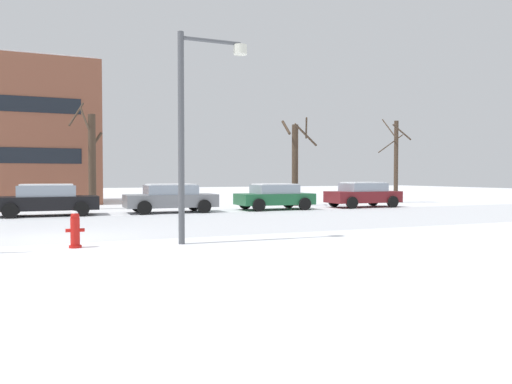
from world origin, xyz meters
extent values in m
plane|color=white|center=(0.00, 0.00, 0.00)|extent=(120.00, 120.00, 0.00)
cube|color=silver|center=(0.00, 3.30, 0.00)|extent=(80.00, 8.60, 0.00)
cylinder|color=red|center=(0.29, -1.88, 0.03)|extent=(0.30, 0.30, 0.06)
cylinder|color=red|center=(0.29, -1.88, 0.39)|extent=(0.22, 0.22, 0.67)
sphere|color=red|center=(0.29, -1.88, 0.77)|extent=(0.21, 0.21, 0.21)
cylinder|color=red|center=(0.13, -1.88, 0.43)|extent=(0.12, 0.09, 0.09)
cylinder|color=red|center=(0.45, -1.88, 0.43)|extent=(0.12, 0.09, 0.09)
sphere|color=white|center=(0.29, -1.88, 0.82)|extent=(0.15, 0.15, 0.15)
cylinder|color=#4C4F54|center=(2.84, -2.22, 2.70)|extent=(0.16, 0.16, 5.41)
cylinder|color=#4C4F54|center=(3.65, -2.22, 5.26)|extent=(1.61, 0.10, 0.10)
cylinder|color=silver|center=(4.46, -2.22, 5.11)|extent=(0.36, 0.36, 0.25)
cube|color=black|center=(-0.45, 8.81, 0.56)|extent=(4.27, 1.83, 0.59)
cube|color=#8C99A8|center=(-0.45, 8.81, 1.09)|extent=(2.35, 1.67, 0.48)
cube|color=white|center=(-0.45, 8.81, 1.36)|extent=(2.14, 1.55, 0.06)
cylinder|color=black|center=(0.94, 9.72, 0.32)|extent=(0.64, 0.22, 0.64)
cylinder|color=black|center=(0.93, 7.88, 0.32)|extent=(0.64, 0.22, 0.64)
cylinder|color=black|center=(-1.83, 9.74, 0.32)|extent=(0.64, 0.22, 0.64)
cylinder|color=black|center=(-1.84, 7.89, 0.32)|extent=(0.64, 0.22, 0.64)
cube|color=slate|center=(4.99, 8.66, 0.57)|extent=(4.29, 1.85, 0.60)
cube|color=#8C99A8|center=(4.99, 8.66, 1.09)|extent=(2.36, 1.69, 0.44)
cube|color=white|center=(4.99, 8.66, 1.34)|extent=(2.15, 1.56, 0.06)
cylinder|color=black|center=(6.39, 9.58, 0.32)|extent=(0.64, 0.22, 0.64)
cylinder|color=black|center=(6.38, 7.72, 0.32)|extent=(0.64, 0.22, 0.64)
cylinder|color=black|center=(3.60, 9.60, 0.32)|extent=(0.64, 0.22, 0.64)
cylinder|color=black|center=(3.60, 7.73, 0.32)|extent=(0.64, 0.22, 0.64)
cube|color=#1E6038|center=(10.43, 8.64, 0.55)|extent=(3.91, 1.87, 0.57)
cube|color=#8C99A8|center=(10.43, 8.64, 1.06)|extent=(2.16, 1.71, 0.45)
cube|color=white|center=(10.43, 8.64, 1.32)|extent=(1.96, 1.58, 0.06)
cylinder|color=black|center=(11.70, 9.58, 0.32)|extent=(0.64, 0.22, 0.64)
cylinder|color=black|center=(11.69, 7.69, 0.32)|extent=(0.64, 0.22, 0.64)
cylinder|color=black|center=(9.17, 9.59, 0.32)|extent=(0.64, 0.22, 0.64)
cylinder|color=black|center=(9.16, 7.70, 0.32)|extent=(0.64, 0.22, 0.64)
cube|color=maroon|center=(15.87, 8.60, 0.58)|extent=(4.07, 1.81, 0.62)
cube|color=#8C99A8|center=(15.87, 8.60, 1.12)|extent=(2.24, 1.66, 0.45)
cube|color=white|center=(15.87, 8.60, 1.38)|extent=(2.04, 1.53, 0.06)
cylinder|color=black|center=(17.19, 9.51, 0.32)|extent=(0.64, 0.22, 0.64)
cylinder|color=black|center=(17.19, 7.68, 0.32)|extent=(0.64, 0.22, 0.64)
cylinder|color=black|center=(14.55, 9.53, 0.32)|extent=(0.64, 0.22, 0.64)
cylinder|color=black|center=(14.54, 7.70, 0.32)|extent=(0.64, 0.22, 0.64)
cylinder|color=#423326|center=(20.47, 11.60, 2.66)|extent=(0.28, 0.28, 5.33)
cylinder|color=#423326|center=(19.84, 11.62, 4.89)|extent=(0.11, 1.31, 1.19)
cylinder|color=#423326|center=(20.67, 12.43, 3.90)|extent=(1.72, 0.47, 1.27)
cylinder|color=#423326|center=(20.40, 10.95, 4.54)|extent=(1.36, 0.25, 1.01)
cylinder|color=#423326|center=(1.73, 12.67, 2.49)|extent=(0.38, 0.38, 4.99)
cylinder|color=#423326|center=(1.36, 12.49, 4.75)|extent=(0.48, 0.85, 1.23)
cylinder|color=#423326|center=(0.99, 13.05, 5.00)|extent=(0.88, 1.57, 1.44)
cylinder|color=#423326|center=(1.91, 12.98, 3.56)|extent=(0.79, 0.55, 1.06)
cylinder|color=#423326|center=(12.96, 11.29, 2.38)|extent=(0.37, 0.37, 4.75)
cylinder|color=#423326|center=(13.54, 10.98, 4.54)|extent=(0.72, 1.26, 1.13)
cylinder|color=#423326|center=(13.23, 10.45, 4.10)|extent=(1.76, 0.66, 1.23)
cylinder|color=#423326|center=(12.40, 11.33, 4.57)|extent=(0.26, 1.23, 0.94)
camera|label=1|loc=(-0.21, -14.63, 1.75)|focal=34.65mm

